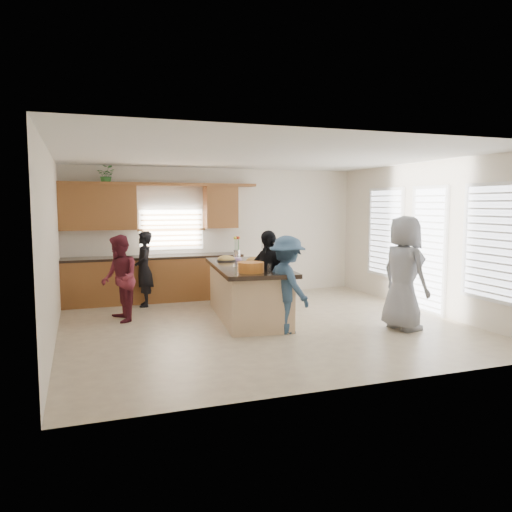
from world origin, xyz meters
name	(u,v)px	position (x,y,z in m)	size (l,w,h in m)	color
floor	(264,325)	(0.00, 0.00, 0.00)	(6.50, 6.50, 0.00)	beige
room_shell	(264,211)	(0.00, 0.00, 1.90)	(6.52, 6.02, 2.81)	silver
back_cabinetry	(152,258)	(-1.47, 2.73, 0.91)	(4.08, 0.66, 2.46)	brown
right_wall_glazing	(430,241)	(3.22, -0.13, 1.34)	(0.06, 4.00, 2.25)	white
island	(248,293)	(-0.09, 0.59, 0.45)	(1.46, 2.82, 0.95)	tan
platter_front	(256,265)	(-0.01, 0.35, 0.98)	(0.41, 0.41, 0.16)	black
platter_mid	(255,261)	(0.17, 0.91, 0.98)	(0.38, 0.38, 0.15)	black
platter_back	(226,259)	(-0.26, 1.33, 0.98)	(0.38, 0.38, 0.15)	black
salad_bowl	(251,267)	(-0.34, -0.33, 1.04)	(0.42, 0.42, 0.16)	orange
clear_cup	(269,267)	(0.00, -0.26, 1.01)	(0.07, 0.07, 0.11)	white
plate_stack	(236,259)	(-0.05, 1.36, 0.97)	(0.21, 0.21, 0.05)	#B085C1
flower_vase	(237,247)	(0.05, 1.64, 1.17)	(0.14, 0.14, 0.44)	silver
potted_plant	(107,175)	(-2.31, 2.82, 2.59)	(0.35, 0.30, 0.38)	#30722D
woman_left_back	(144,269)	(-1.69, 2.25, 0.74)	(0.54, 0.36, 1.49)	black
woman_left_mid	(120,279)	(-2.24, 1.06, 0.75)	(0.73, 0.57, 1.50)	maroon
woman_left_front	(268,278)	(0.05, -0.07, 0.80)	(0.94, 0.39, 1.60)	black
woman_right_back	(287,284)	(0.18, -0.57, 0.77)	(0.99, 0.57, 1.53)	#304C6A
woman_right_front	(404,273)	(2.03, -1.02, 0.92)	(0.90, 0.59, 1.84)	gray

